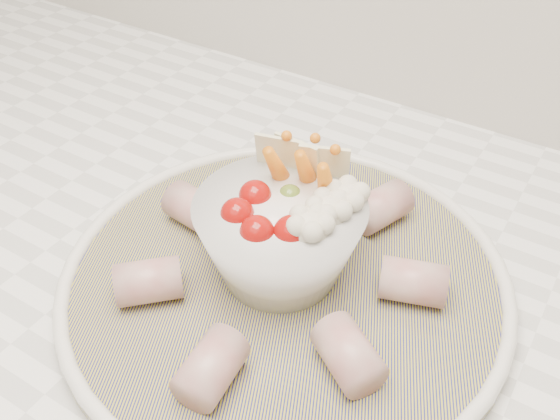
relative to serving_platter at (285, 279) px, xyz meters
The scene contains 3 objects.
serving_platter is the anchor object (origin of this frame).
veggie_bowl 0.05m from the serving_platter, 143.02° to the left, with size 0.14×0.14×0.11m.
cured_meat_rolls 0.02m from the serving_platter, behind, with size 0.26×0.27×0.03m.
Camera 1 is at (0.16, 1.12, 1.31)m, focal length 40.00 mm.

